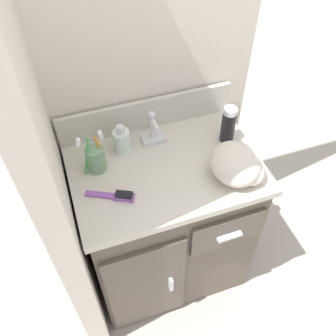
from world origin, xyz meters
TOP-DOWN VIEW (x-y plane):
  - ground_plane at (0.00, 0.00)m, footprint 6.00×6.00m
  - wall_back at (0.00, 0.29)m, footprint 0.89×0.08m
  - wall_left at (-0.40, 0.00)m, footprint 0.08×0.57m
  - vanity at (-0.00, -0.00)m, footprint 0.71×0.50m
  - backsplash at (0.00, 0.23)m, footprint 0.71×0.02m
  - sink_faucet at (0.00, 0.15)m, footprint 0.09×0.09m
  - toothbrush_cup at (-0.24, 0.08)m, footprint 0.10×0.07m
  - soap_dispenser at (-0.13, 0.14)m, footprint 0.07×0.07m
  - shaving_cream_can at (0.27, 0.06)m, footprint 0.05×0.05m
  - hairbrush at (-0.21, -0.08)m, footprint 0.17×0.10m
  - hand_towel at (0.23, -0.12)m, footprint 0.19×0.20m

SIDE VIEW (x-z plane):
  - ground_plane at x=0.00m, z-range 0.00..0.00m
  - vanity at x=0.00m, z-range 0.02..0.80m
  - hairbrush at x=-0.21m, z-range 0.78..0.81m
  - sink_faucet at x=0.00m, z-range 0.77..0.90m
  - soap_dispenser at x=-0.13m, z-range 0.77..0.90m
  - toothbrush_cup at x=-0.24m, z-range 0.75..0.93m
  - hand_towel at x=0.23m, z-range 0.78..0.90m
  - backsplash at x=0.00m, z-range 0.79..0.92m
  - shaving_cream_can at x=0.27m, z-range 0.79..0.94m
  - wall_back at x=0.00m, z-range 0.00..2.20m
  - wall_left at x=-0.40m, z-range 0.00..2.20m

